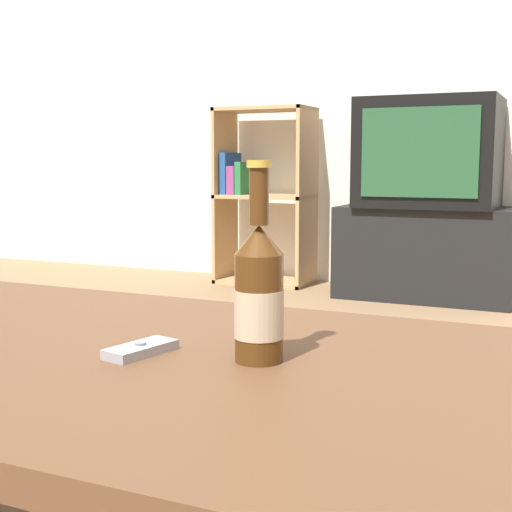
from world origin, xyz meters
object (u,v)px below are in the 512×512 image
Objects in this scene: bookshelf at (260,193)px; cell_phone at (141,349)px; tv_stand at (426,253)px; television at (429,153)px; beer_bottle at (259,294)px.

bookshelf reaches higher than cell_phone.
bookshelf is (-0.95, 0.08, 0.28)m from tv_stand.
television is 2.42× the size of beer_bottle.
cell_phone is (-0.16, -0.04, -0.09)m from beer_bottle.
cell_phone is (0.13, -2.74, -0.30)m from television.
tv_stand is 2.76m from cell_phone.
tv_stand reaches higher than cell_phone.
tv_stand is 2.74m from beer_bottle.
bookshelf reaches higher than tv_stand.
bookshelf is at bearing 175.30° from tv_stand.
beer_bottle is (0.30, -2.71, -0.22)m from television.
bookshelf is 3.61× the size of beer_bottle.
bookshelf is 3.03m from cell_phone.
beer_bottle is at bearing -83.70° from tv_stand.
television reaches higher than cell_phone.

